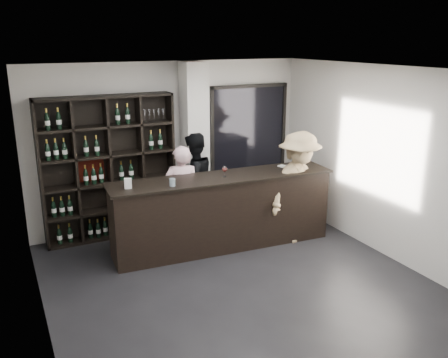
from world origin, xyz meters
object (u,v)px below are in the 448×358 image
tasting_counter (223,212)px  taster_pink (182,194)px  wine_shelf (109,168)px  customer (298,187)px  taster_black (193,181)px

tasting_counter → taster_pink: bearing=138.9°
wine_shelf → taster_pink: wine_shelf is taller
taster_pink → customer: (1.73, -0.80, 0.11)m
taster_pink → taster_black: size_ratio=0.95×
tasting_counter → customer: size_ratio=1.95×
taster_black → customer: customer is taller
wine_shelf → customer: wine_shelf is taller
tasting_counter → taster_pink: size_ratio=2.21×
taster_pink → customer: size_ratio=0.88×
wine_shelf → taster_black: (1.39, -0.27, -0.34)m
tasting_counter → taster_black: taster_black is taller
wine_shelf → tasting_counter: 2.02m
taster_pink → customer: 1.91m
taster_pink → customer: bearing=173.2°
wine_shelf → tasting_counter: wine_shelf is taller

